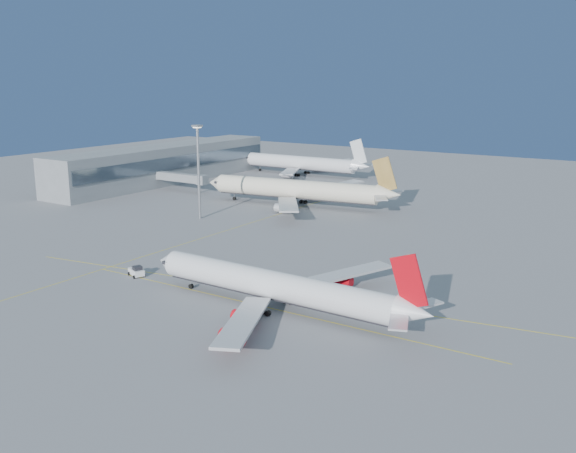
{
  "coord_description": "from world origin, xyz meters",
  "views": [
    {
      "loc": [
        70.34,
        -107.05,
        41.99
      ],
      "look_at": [
        -11.75,
        19.07,
        7.0
      ],
      "focal_mm": 40.0,
      "sensor_mm": 36.0,
      "label": 1
    }
  ],
  "objects_px": {
    "light_mast": "(198,164)",
    "airliner_etihad": "(299,190)",
    "airliner_virgin": "(279,287)",
    "pushback_tug": "(137,271)",
    "airliner_third": "(303,163)"
  },
  "relations": [
    {
      "from": "light_mast",
      "to": "airliner_virgin",
      "type": "bearing_deg",
      "value": -39.29
    },
    {
      "from": "airliner_virgin",
      "to": "pushback_tug",
      "type": "relative_size",
      "value": 12.85
    },
    {
      "from": "airliner_virgin",
      "to": "light_mast",
      "type": "bearing_deg",
      "value": 142.02
    },
    {
      "from": "airliner_third",
      "to": "light_mast",
      "type": "relative_size",
      "value": 2.29
    },
    {
      "from": "pushback_tug",
      "to": "light_mast",
      "type": "height_order",
      "value": "light_mast"
    },
    {
      "from": "airliner_virgin",
      "to": "airliner_third",
      "type": "distance_m",
      "value": 169.12
    },
    {
      "from": "airliner_virgin",
      "to": "airliner_etihad",
      "type": "relative_size",
      "value": 0.87
    },
    {
      "from": "airliner_virgin",
      "to": "airliner_etihad",
      "type": "distance_m",
      "value": 99.05
    },
    {
      "from": "airliner_third",
      "to": "light_mast",
      "type": "height_order",
      "value": "light_mast"
    },
    {
      "from": "airliner_virgin",
      "to": "airliner_etihad",
      "type": "xyz_separation_m",
      "value": [
        -49.33,
        85.88,
        1.04
      ]
    },
    {
      "from": "pushback_tug",
      "to": "airliner_etihad",
      "type": "bearing_deg",
      "value": 119.65
    },
    {
      "from": "light_mast",
      "to": "airliner_etihad",
      "type": "bearing_deg",
      "value": 65.75
    },
    {
      "from": "airliner_etihad",
      "to": "pushback_tug",
      "type": "relative_size",
      "value": 14.8
    },
    {
      "from": "pushback_tug",
      "to": "airliner_virgin",
      "type": "bearing_deg",
      "value": 21.1
    },
    {
      "from": "airliner_virgin",
      "to": "airliner_third",
      "type": "height_order",
      "value": "airliner_third"
    }
  ]
}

